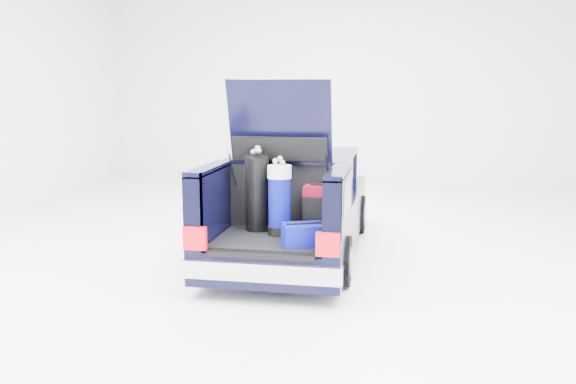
% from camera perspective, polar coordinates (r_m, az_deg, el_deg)
% --- Properties ---
extents(ground, '(14.00, 14.00, 0.00)m').
position_cam_1_polar(ground, '(8.85, 0.59, -5.74)').
color(ground, white).
rests_on(ground, ground).
extents(car, '(1.87, 4.65, 2.47)m').
position_cam_1_polar(car, '(8.79, 0.72, -1.33)').
color(car, black).
rests_on(car, ground).
extents(red_suitcase, '(0.38, 0.27, 0.61)m').
position_cam_1_polar(red_suitcase, '(7.52, 2.93, -1.59)').
color(red_suitcase, maroon).
rests_on(red_suitcase, car).
extents(black_golf_bag, '(0.38, 0.47, 1.06)m').
position_cam_1_polar(black_golf_bag, '(7.52, -2.91, -0.12)').
color(black_golf_bag, black).
rests_on(black_golf_bag, car).
extents(blue_golf_bag, '(0.33, 0.33, 0.96)m').
position_cam_1_polar(blue_golf_bag, '(7.31, -0.80, -0.71)').
color(blue_golf_bag, black).
rests_on(blue_golf_bag, car).
extents(blue_duffel, '(0.60, 0.50, 0.27)m').
position_cam_1_polar(blue_duffel, '(6.90, 1.65, -4.00)').
color(blue_duffel, '#05087A').
rests_on(blue_duffel, car).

